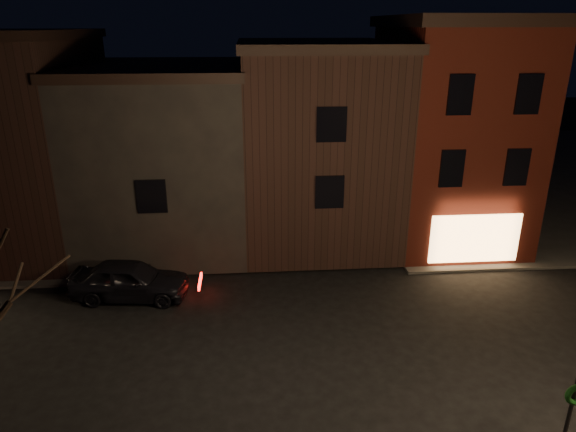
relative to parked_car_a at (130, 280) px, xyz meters
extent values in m
plane|color=black|center=(6.60, -3.92, -0.78)|extent=(120.00, 120.00, 0.00)
cube|color=#2D2B28|center=(26.60, 16.08, -0.72)|extent=(30.00, 30.00, 0.12)
cube|color=#4D150D|center=(14.60, 5.58, 4.34)|extent=(6.00, 8.00, 10.00)
cube|color=black|center=(14.60, 5.58, 9.59)|extent=(6.50, 8.50, 0.50)
cube|color=#E6AB67|center=(14.60, 1.53, 0.64)|extent=(4.00, 0.12, 2.20)
cube|color=black|center=(8.10, 6.58, 3.84)|extent=(7.00, 10.00, 9.00)
cube|color=black|center=(8.10, 6.58, 8.54)|extent=(7.30, 10.30, 0.40)
cube|color=black|center=(0.85, 6.58, 3.34)|extent=(7.50, 10.00, 8.00)
cube|color=black|center=(0.85, 6.58, 7.54)|extent=(7.80, 10.30, 0.40)
cube|color=black|center=(-6.40, 6.58, 4.09)|extent=(7.00, 10.00, 9.50)
cylinder|color=black|center=(12.20, -9.32, 1.34)|extent=(0.10, 0.10, 4.00)
imported|color=black|center=(0.00, 0.00, 0.00)|extent=(4.76, 2.34, 1.56)
camera|label=1|loc=(4.80, -18.48, 9.43)|focal=32.00mm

